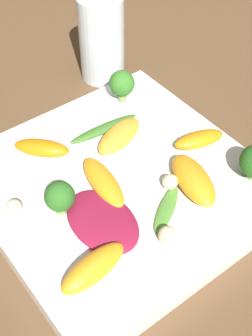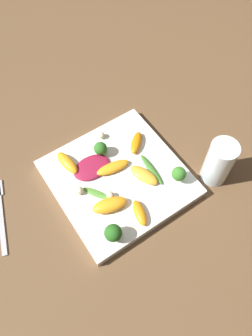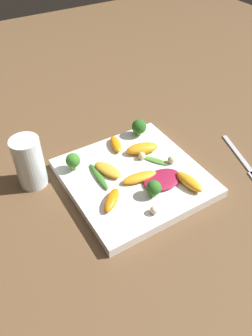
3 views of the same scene
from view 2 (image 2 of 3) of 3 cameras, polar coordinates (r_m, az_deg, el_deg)
ground_plane at (r=0.77m, az=-1.35°, el=-2.20°), size 2.40×2.40×0.00m
plate at (r=0.76m, az=-1.37°, el=-1.80°), size 0.29×0.29×0.02m
drinking_glass at (r=0.75m, az=15.86°, el=0.95°), size 0.06×0.06×0.12m
fork at (r=0.79m, az=-21.12°, el=-6.42°), size 0.18×0.07×0.01m
radicchio_leaf_0 at (r=0.76m, az=-6.01°, el=0.12°), size 0.06×0.09×0.01m
orange_segment_0 at (r=0.75m, az=-2.12°, el=0.21°), size 0.04×0.08×0.02m
orange_segment_1 at (r=0.70m, az=2.41°, el=-7.81°), size 0.06×0.04×0.02m
orange_segment_2 at (r=0.70m, az=-2.86°, el=-6.45°), size 0.05×0.08×0.02m
orange_segment_3 at (r=0.79m, az=1.79°, el=4.43°), size 0.06×0.06×0.02m
orange_segment_4 at (r=0.76m, az=-10.18°, el=0.90°), size 0.07×0.03×0.02m
orange_segment_5 at (r=0.74m, az=3.14°, el=-1.25°), size 0.08×0.05×0.02m
broccoli_floret_0 at (r=0.73m, az=9.20°, el=-1.04°), size 0.03×0.03×0.04m
broccoli_floret_1 at (r=0.76m, az=-4.24°, el=3.49°), size 0.03×0.03×0.04m
broccoli_floret_2 at (r=0.67m, az=-2.26°, el=-11.24°), size 0.04×0.04×0.04m
arugula_sprig_0 at (r=0.73m, az=-5.22°, el=-4.43°), size 0.06×0.05×0.00m
arugula_sprig_1 at (r=0.75m, az=4.46°, el=-0.24°), size 0.09×0.02×0.01m
macadamia_nut_0 at (r=0.72m, az=-2.77°, el=-4.74°), size 0.02×0.02×0.02m
macadamia_nut_1 at (r=0.80m, az=-4.34°, el=5.71°), size 0.02×0.02×0.02m
macadamia_nut_2 at (r=0.73m, az=-8.10°, el=-3.91°), size 0.02×0.02×0.02m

